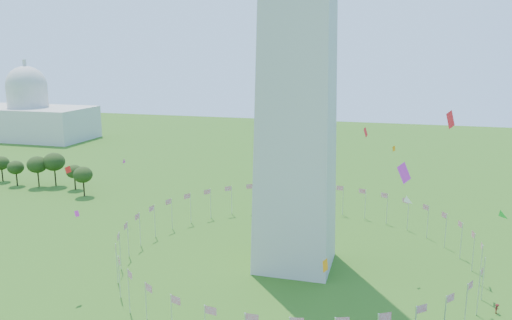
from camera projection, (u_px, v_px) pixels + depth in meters
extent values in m
cylinder|color=silver|center=(481.00, 265.00, 105.29)|extent=(0.24, 0.24, 9.00)
cylinder|color=silver|center=(473.00, 252.00, 111.99)|extent=(0.24, 0.24, 9.00)
cylinder|color=silver|center=(461.00, 241.00, 118.80)|extent=(0.24, 0.24, 9.00)
cylinder|color=silver|center=(446.00, 231.00, 125.53)|extent=(0.24, 0.24, 9.00)
cylinder|color=silver|center=(428.00, 222.00, 131.96)|extent=(0.24, 0.24, 9.00)
cylinder|color=silver|center=(408.00, 215.00, 137.90)|extent=(0.24, 0.24, 9.00)
cylinder|color=silver|center=(387.00, 209.00, 143.16)|extent=(0.24, 0.24, 9.00)
cylinder|color=silver|center=(365.00, 204.00, 147.60)|extent=(0.24, 0.24, 9.00)
cylinder|color=silver|center=(343.00, 201.00, 151.08)|extent=(0.24, 0.24, 9.00)
cylinder|color=silver|center=(320.00, 198.00, 153.48)|extent=(0.24, 0.24, 9.00)
cylinder|color=silver|center=(298.00, 197.00, 154.74)|extent=(0.24, 0.24, 9.00)
cylinder|color=silver|center=(275.00, 197.00, 154.82)|extent=(0.24, 0.24, 9.00)
cylinder|color=silver|center=(253.00, 198.00, 153.71)|extent=(0.24, 0.24, 9.00)
cylinder|color=silver|center=(232.00, 200.00, 151.45)|extent=(0.24, 0.24, 9.00)
cylinder|color=silver|center=(211.00, 204.00, 148.11)|extent=(0.24, 0.24, 9.00)
cylinder|color=silver|center=(191.00, 208.00, 143.79)|extent=(0.24, 0.24, 9.00)
cylinder|color=silver|center=(172.00, 214.00, 138.62)|extent=(0.24, 0.24, 9.00)
cylinder|color=silver|center=(155.00, 221.00, 132.76)|extent=(0.24, 0.24, 9.00)
cylinder|color=silver|center=(140.00, 230.00, 126.38)|extent=(0.24, 0.24, 9.00)
cylinder|color=silver|center=(128.00, 240.00, 119.69)|extent=(0.24, 0.24, 9.00)
cylinder|color=silver|center=(120.00, 251.00, 112.87)|extent=(0.24, 0.24, 9.00)
cylinder|color=silver|center=(117.00, 263.00, 106.15)|extent=(0.24, 0.24, 9.00)
cylinder|color=silver|center=(119.00, 277.00, 99.72)|extent=(0.24, 0.24, 9.00)
cylinder|color=silver|center=(129.00, 291.00, 93.78)|extent=(0.24, 0.24, 9.00)
cylinder|color=silver|center=(146.00, 306.00, 88.51)|extent=(0.24, 0.24, 9.00)
cylinder|color=silver|center=(172.00, 319.00, 84.07)|extent=(0.24, 0.24, 9.00)
cylinder|color=silver|center=(466.00, 307.00, 87.88)|extent=(0.24, 0.24, 9.00)
cylinder|color=silver|center=(478.00, 293.00, 93.05)|extent=(0.24, 0.24, 9.00)
cylinder|color=silver|center=(483.00, 279.00, 98.92)|extent=(0.24, 0.24, 9.00)
imported|color=#5D1615|center=(497.00, 309.00, 94.39)|extent=(1.26, 1.46, 1.97)
plane|color=green|center=(502.00, 215.00, 85.71)|extent=(1.51, 2.39, 2.14)
plane|color=red|center=(450.00, 120.00, 58.52)|extent=(1.80, 1.49, 2.30)
plane|color=red|center=(68.00, 170.00, 101.09)|extent=(0.29, 1.75, 1.73)
plane|color=#CC2699|center=(124.00, 161.00, 142.73)|extent=(0.11, 1.74, 1.74)
plane|color=white|center=(270.00, 194.00, 109.07)|extent=(1.03, 0.88, 1.22)
plane|color=red|center=(366.00, 132.00, 89.19)|extent=(1.43, 1.37, 1.90)
plane|color=orange|center=(394.00, 149.00, 108.99)|extent=(0.49, 1.35, 1.43)
plane|color=orange|center=(325.00, 265.00, 78.37)|extent=(1.43, 1.51, 1.99)
plane|color=#CC2699|center=(77.00, 214.00, 137.25)|extent=(0.92, 1.68, 1.68)
plane|color=white|center=(407.00, 200.00, 90.56)|extent=(1.49, 1.66, 2.03)
plane|color=#CC2699|center=(404.00, 173.00, 45.30)|extent=(1.29, 1.79, 1.97)
ellipsoid|color=#2B4517|center=(2.00, 169.00, 190.20)|extent=(6.13, 6.13, 9.58)
ellipsoid|color=#2B4517|center=(16.00, 174.00, 184.28)|extent=(5.89, 5.89, 9.21)
ellipsoid|color=#2B4517|center=(38.00, 172.00, 182.19)|extent=(7.19, 7.19, 11.24)
ellipsoid|color=#2B4517|center=(55.00, 170.00, 183.35)|extent=(7.83, 7.83, 12.24)
ellipsoid|color=#2B4517|center=(75.00, 178.00, 179.04)|extent=(5.68, 5.68, 8.87)
ellipsoid|color=#2B4517|center=(83.00, 182.00, 170.54)|extent=(6.49, 6.49, 10.15)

